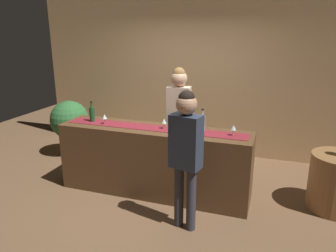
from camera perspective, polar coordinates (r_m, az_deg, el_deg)
The scene contains 13 objects.
ground_plane at distance 4.77m, azimuth -2.35°, elevation -11.49°, with size 10.00×10.00×0.00m, color brown.
back_wall at distance 6.07m, azimuth 4.07°, elevation 9.01°, with size 6.00×0.12×2.90m, color tan.
bar_counter at distance 4.57m, azimuth -2.42°, elevation -6.16°, with size 2.67×0.60×0.96m, color #543821.
counter_runner_cloth at distance 4.40m, azimuth -2.49°, elevation -0.34°, with size 2.54×0.28×0.01m, color maroon.
wine_bottle_green at distance 4.81m, azimuth -13.24°, elevation 2.07°, with size 0.07×0.07×0.30m.
wine_bottle_clear at distance 4.26m, azimuth 6.06°, elevation 0.54°, with size 0.07×0.07×0.30m.
wine_glass_near_customer at distance 4.34m, azimuth -0.71°, elevation 0.83°, with size 0.07×0.07×0.14m.
wine_glass_mid_counter at distance 4.13m, azimuth 11.45°, elevation -0.33°, with size 0.07×0.07×0.14m.
wine_glass_far_end at distance 4.65m, azimuth -11.14°, elevation 1.59°, with size 0.07×0.07×0.14m.
bartender at distance 4.85m, azimuth 1.90°, elevation 2.58°, with size 0.36×0.24×1.73m.
customer_sipping at distance 3.57m, azimuth 3.16°, elevation -3.73°, with size 0.38×0.27×1.64m.
round_side_table at distance 4.72m, azimuth 27.55°, elevation -8.81°, with size 0.68×0.68×0.74m, color olive.
potted_plant_tall at distance 6.20m, azimuth -16.88°, elevation 0.34°, with size 0.70×0.70×1.02m.
Camera 1 is at (1.55, -3.92, 2.24)m, focal length 34.60 mm.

